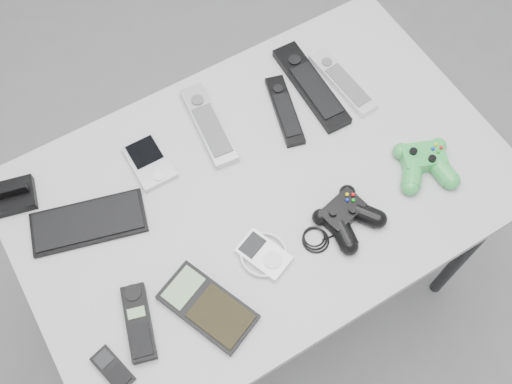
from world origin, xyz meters
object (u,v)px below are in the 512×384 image
remote_black_b (311,86)px  remote_silver_b (342,81)px  mobile_phone (113,369)px  cordless_handset (139,323)px  remote_silver_a (209,124)px  calculator (208,307)px  pda_keyboard (89,222)px  pda (150,162)px  mp3_player (264,254)px  controller_green (425,162)px  controller_black (347,215)px  desk (262,199)px  remote_black_a (285,110)px

remote_black_b → remote_silver_b: (0.07, -0.03, -0.00)m
mobile_phone → cordless_handset: cordless_handset is taller
remote_silver_a → calculator: remote_silver_a is taller
pda_keyboard → pda: (0.17, 0.06, 0.00)m
pda → mp3_player: bearing=-71.3°
cordless_handset → mp3_player: 0.28m
calculator → controller_green: bearing=-18.4°
mp3_player → controller_green: bearing=-21.2°
pda_keyboard → mp3_player: (0.27, -0.25, 0.00)m
remote_black_b → remote_silver_b: remote_black_b is taller
mobile_phone → controller_black: size_ratio=0.41×
pda_keyboard → calculator: bearing=-50.3°
pda_keyboard → calculator: calculator is taller
remote_silver_b → mp3_player: (-0.38, -0.27, -0.00)m
mp3_player → desk: bearing=39.1°
controller_black → remote_silver_a: bearing=99.0°
remote_silver_a → remote_black_b: size_ratio=0.86×
remote_black_b → controller_green: (0.09, -0.30, 0.01)m
pda → remote_silver_b: same height
remote_silver_a → mp3_player: 0.33m
desk → cordless_handset: cordless_handset is taller
remote_silver_b → mobile_phone: remote_silver_b is taller
pda_keyboard → remote_black_b: remote_black_b is taller
pda → calculator: same height
controller_green → pda: bearing=170.2°
remote_silver_b → controller_green: 0.27m
remote_black_b → controller_green: controller_green is taller
remote_black_a → remote_silver_b: size_ratio=0.92×
desk → remote_black_b: 0.29m
mp3_player → controller_black: controller_black is taller
remote_silver_b → cordless_handset: 0.71m
remote_silver_a → remote_black_b: (0.25, -0.03, 0.00)m
remote_black_a → cordless_handset: bearing=-135.8°
desk → mobile_phone: size_ratio=11.99×
mobile_phone → controller_black: 0.54m
pda_keyboard → remote_silver_b: remote_silver_b is taller
cordless_handset → pda_keyboard: bearing=105.8°
remote_silver_b → cordless_handset: size_ratio=1.36×
pda → remote_silver_a: (0.16, 0.02, 0.00)m
remote_silver_a → desk: bearing=-75.9°
remote_silver_a → mobile_phone: (-0.41, -0.37, -0.00)m
remote_silver_a → remote_silver_b: size_ratio=1.08×
pda → remote_silver_a: 0.16m
remote_silver_b → cordless_handset: bearing=-161.2°
remote_silver_b → controller_green: bearing=-88.3°
cordless_handset → mp3_player: (0.28, -0.00, -0.00)m
cordless_handset → remote_black_b: bearing=43.0°
remote_silver_a → mp3_player: remote_silver_a is taller
remote_silver_a → mobile_phone: bearing=-131.1°
calculator → pda: bearing=60.3°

